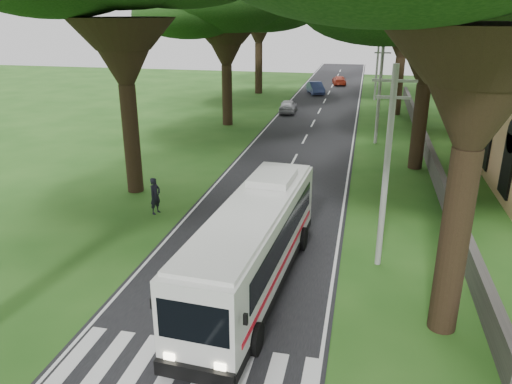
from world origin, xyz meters
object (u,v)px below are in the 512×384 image
Objects in this scene: pole_far at (377,62)px; pedestrian at (155,196)px; distant_car_b at (316,88)px; pole_near at (387,166)px; pole_mid at (380,89)px; coach_bus at (253,243)px; distant_car_c at (339,80)px; distant_car_a at (288,106)px.

pole_far is 4.23× the size of pedestrian.
distant_car_b is 39.95m from pedestrian.
pole_near reaches higher than pedestrian.
pole_mid reaches higher than coach_bus.
pole_mid reaches higher than distant_car_c.
pole_near is 11.88m from pedestrian.
pole_mid is 2.07× the size of distant_car_a.
pole_near is at bearing -98.79° from distant_car_b.
distant_car_a is (-8.50, 10.41, -3.49)m from pole_mid.
pedestrian is (-11.01, -16.90, -3.23)m from pole_mid.
coach_bus is at bearing -114.87° from pedestrian.
pole_far reaches higher than coach_bus.
coach_bus is at bearing -96.13° from pole_far.
pole_near is 5.88m from coach_bus.
pole_far is 2.07× the size of distant_car_a.
pole_mid is 31.87m from distant_car_c.
pole_mid is 20.43m from pedestrian.
coach_bus is at bearing -148.89° from pole_near.
pole_far reaches higher than distant_car_c.
distant_car_a is (-8.50, 30.41, -3.49)m from pole_near.
distant_car_a is at bearing 12.35° from pedestrian.
pole_mid is 20.00m from pole_far.
coach_bus is 8.73m from pedestrian.
pole_far is 1.85× the size of distant_car_b.
distant_car_a is (-3.91, 33.18, -1.08)m from coach_bus.
distant_car_c is at bearing 98.53° from pole_mid.
coach_bus reaches higher than distant_car_b.
pole_far is at bearing 0.99° from pedestrian.
pole_near is at bearing -90.00° from pole_far.
coach_bus is 2.72× the size of distant_car_c.
distant_car_a is at bearing 129.24° from pole_mid.
pole_near is 1.85× the size of distant_car_b.
coach_bus is 2.61× the size of distant_car_b.
pole_mid is (0.00, 20.00, 0.00)m from pole_near.
distant_car_b is at bearing 96.93° from coach_bus.
pole_near is 4.23× the size of pedestrian.
pole_mid reaches higher than distant_car_a.
pedestrian reaches higher than distant_car_c.
pole_mid is 24.16m from distant_car_b.
pole_near reaches higher than distant_car_c.
distant_car_c is (2.37, 8.47, -0.11)m from distant_car_b.
coach_bus is 45.70m from distant_car_b.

